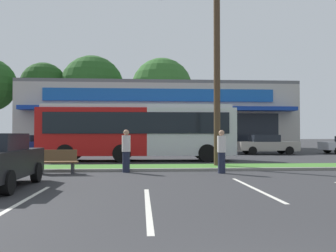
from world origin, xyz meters
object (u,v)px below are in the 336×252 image
object	(u,v)px
city_bus	(138,131)
bus_stop_bench	(57,161)
utility_pole	(214,40)
pedestrian_near_bench	(222,152)
car_1	(267,144)
pedestrian_by_pole	(126,151)
car_5	(22,145)

from	to	relation	value
city_bus	bus_stop_bench	xyz separation A→B (m)	(-3.11, -7.00, -1.26)
utility_pole	city_bus	size ratio (longest dim) A/B	0.99
utility_pole	pedestrian_near_bench	size ratio (longest dim) A/B	6.50
car_1	pedestrian_near_bench	world-z (taller)	pedestrian_near_bench
bus_stop_bench	pedestrian_near_bench	bearing A→B (deg)	177.67
pedestrian_near_bench	car_1	bearing A→B (deg)	-122.52
city_bus	pedestrian_near_bench	xyz separation A→B (m)	(3.39, -7.26, -0.90)
pedestrian_near_bench	pedestrian_by_pole	world-z (taller)	pedestrian_by_pole
car_5	pedestrian_near_bench	size ratio (longest dim) A/B	2.69
bus_stop_bench	pedestrian_by_pole	distance (m)	2.75
utility_pole	bus_stop_bench	distance (m)	8.86
bus_stop_bench	pedestrian_by_pole	size ratio (longest dim) A/B	0.92
utility_pole	bus_stop_bench	bearing A→B (deg)	-162.61
utility_pole	car_1	world-z (taller)	utility_pole
bus_stop_bench	car_1	distance (m)	18.81
pedestrian_near_bench	city_bus	bearing A→B (deg)	-71.96
pedestrian_near_bench	pedestrian_by_pole	distance (m)	3.85
utility_pole	pedestrian_by_pole	world-z (taller)	utility_pole
city_bus	bus_stop_bench	size ratio (longest dim) A/B	7.07
utility_pole	city_bus	xyz separation A→B (m)	(-3.57, 4.90, -4.17)
car_5	pedestrian_near_bench	world-z (taller)	pedestrian_near_bench
pedestrian_by_pole	utility_pole	bearing A→B (deg)	87.04
car_5	pedestrian_by_pole	xyz separation A→B (m)	(8.31, -13.35, 0.10)
pedestrian_by_pole	city_bus	bearing A→B (deg)	149.92
car_5	bus_stop_bench	bearing A→B (deg)	-67.73
utility_pole	car_1	size ratio (longest dim) A/B	2.42
utility_pole	pedestrian_near_bench	distance (m)	5.60
city_bus	car_5	size ratio (longest dim) A/B	2.45
bus_stop_bench	car_1	bearing A→B (deg)	-134.06
city_bus	car_5	world-z (taller)	city_bus
city_bus	pedestrian_by_pole	size ratio (longest dim) A/B	6.51
pedestrian_near_bench	pedestrian_by_pole	bearing A→B (deg)	-16.25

